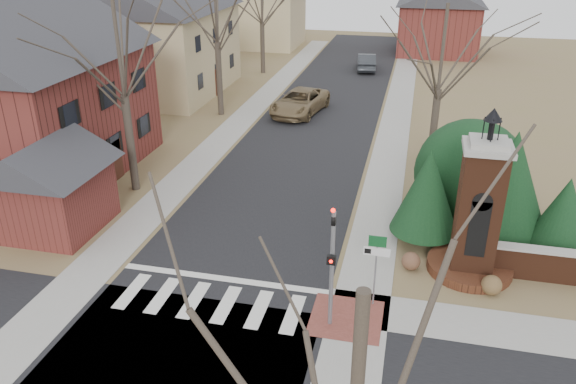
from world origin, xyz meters
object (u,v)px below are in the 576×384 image
(distant_car, at_px, (366,62))
(traffic_signal_pole, at_px, (332,258))
(pickup_truck, at_px, (300,102))
(sign_post, at_px, (376,257))
(brick_gate_monument, at_px, (477,221))

(distant_car, bearing_deg, traffic_signal_pole, 87.34)
(traffic_signal_pole, relative_size, pickup_truck, 0.75)
(sign_post, distance_m, distant_car, 36.44)
(traffic_signal_pole, bearing_deg, brick_gate_monument, 43.24)
(traffic_signal_pole, relative_size, distant_car, 0.97)
(distant_car, bearing_deg, brick_gate_monument, 95.81)
(traffic_signal_pole, height_order, distant_car, traffic_signal_pole)
(traffic_signal_pole, xyz_separation_m, pickup_truck, (-5.90, 22.92, -1.75))
(traffic_signal_pole, xyz_separation_m, sign_post, (1.29, 1.41, -0.64))
(sign_post, bearing_deg, distant_car, 96.29)
(traffic_signal_pole, height_order, pickup_truck, traffic_signal_pole)
(traffic_signal_pole, height_order, sign_post, traffic_signal_pole)
(distant_car, bearing_deg, pickup_truck, 70.96)
(pickup_truck, xyz_separation_m, distant_car, (3.20, 14.70, -0.07))
(distant_car, bearing_deg, sign_post, 89.53)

